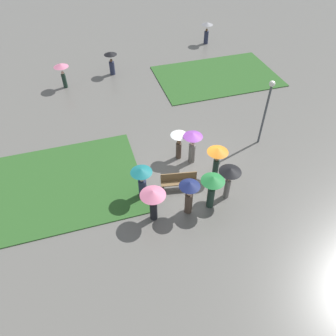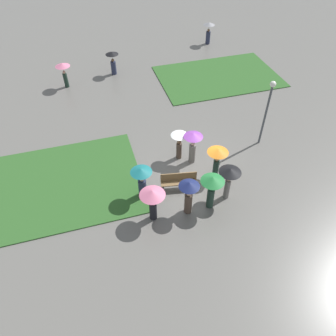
# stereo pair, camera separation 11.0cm
# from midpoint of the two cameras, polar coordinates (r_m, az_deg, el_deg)

# --- Properties ---
(ground_plane) EXTENTS (90.00, 90.00, 0.00)m
(ground_plane) POSITION_cam_midpoint_polar(r_m,az_deg,el_deg) (17.97, 4.32, 0.19)
(ground_plane) COLOR #66635E
(lawn_patch_near) EXTENTS (9.08, 6.25, 0.06)m
(lawn_patch_near) POSITION_cam_midpoint_polar(r_m,az_deg,el_deg) (17.88, -19.32, -2.95)
(lawn_patch_near) COLOR #2D5B26
(lawn_patch_near) RESTS_ON ground_plane
(lawn_patch_far) EXTENTS (9.04, 5.88, 0.06)m
(lawn_patch_far) POSITION_cam_midpoint_polar(r_m,az_deg,el_deg) (26.43, 8.85, 15.50)
(lawn_patch_far) COLOR #2D5B26
(lawn_patch_far) RESTS_ON ground_plane
(park_bench) EXTENTS (1.88, 0.74, 0.90)m
(park_bench) POSITION_cam_midpoint_polar(r_m,az_deg,el_deg) (16.52, 2.09, -2.23)
(park_bench) COLOR brown
(park_bench) RESTS_ON ground_plane
(lamp_post) EXTENTS (0.32, 0.32, 4.01)m
(lamp_post) POSITION_cam_midpoint_polar(r_m,az_deg,el_deg) (18.77, 17.17, 10.47)
(lamp_post) COLOR #474C51
(lamp_post) RESTS_ON ground_plane
(crowd_person_green) EXTENTS (1.12, 1.12, 1.97)m
(crowd_person_green) POSITION_cam_midpoint_polar(r_m,az_deg,el_deg) (15.09, 7.88, -3.02)
(crowd_person_green) COLOR #1E3328
(crowd_person_green) RESTS_ON ground_plane
(crowd_person_black) EXTENTS (1.07, 1.07, 1.94)m
(crowd_person_black) POSITION_cam_midpoint_polar(r_m,az_deg,el_deg) (15.61, 10.83, -1.35)
(crowd_person_black) COLOR slate
(crowd_person_black) RESTS_ON ground_plane
(crowd_person_white) EXTENTS (0.94, 0.94, 1.80)m
(crowd_person_white) POSITION_cam_midpoint_polar(r_m,az_deg,el_deg) (17.66, 2.16, 4.99)
(crowd_person_white) COLOR #47382D
(crowd_person_white) RESTS_ON ground_plane
(crowd_person_navy) EXTENTS (0.97, 0.97, 1.99)m
(crowd_person_navy) POSITION_cam_midpoint_polar(r_m,az_deg,el_deg) (14.83, 3.87, -4.24)
(crowd_person_navy) COLOR #47382D
(crowd_person_navy) RESTS_ON ground_plane
(crowd_person_orange) EXTENTS (1.09, 1.09, 1.86)m
(crowd_person_orange) POSITION_cam_midpoint_polar(r_m,az_deg,el_deg) (16.67, 8.79, 2.18)
(crowd_person_orange) COLOR #1E3328
(crowd_person_orange) RESTS_ON ground_plane
(crowd_person_purple) EXTENTS (1.03, 1.03, 1.96)m
(crowd_person_purple) POSITION_cam_midpoint_polar(r_m,az_deg,el_deg) (17.42, 4.54, 4.47)
(crowd_person_purple) COLOR slate
(crowd_person_purple) RESTS_ON ground_plane
(crowd_person_teal) EXTENTS (1.04, 1.04, 1.86)m
(crowd_person_teal) POSITION_cam_midpoint_polar(r_m,az_deg,el_deg) (15.62, -4.40, -1.85)
(crowd_person_teal) COLOR #282D47
(crowd_person_teal) RESTS_ON ground_plane
(crowd_person_pink) EXTENTS (1.17, 1.17, 1.89)m
(crowd_person_pink) POSITION_cam_midpoint_polar(r_m,az_deg,el_deg) (14.50, -2.50, -5.18)
(crowd_person_pink) COLOR black
(crowd_person_pink) RESTS_ON ground_plane
(lone_walker_far_path) EXTENTS (0.97, 0.97, 1.77)m
(lone_walker_far_path) POSITION_cam_midpoint_polar(r_m,az_deg,el_deg) (26.37, -9.49, 18.06)
(lone_walker_far_path) COLOR #282D47
(lone_walker_far_path) RESTS_ON ground_plane
(lone_walker_mid_plaza) EXTENTS (1.04, 1.04, 1.84)m
(lone_walker_mid_plaza) POSITION_cam_midpoint_polar(r_m,az_deg,el_deg) (25.27, -17.65, 16.08)
(lone_walker_mid_plaza) COLOR #1E3328
(lone_walker_mid_plaza) RESTS_ON ground_plane
(lone_walker_near_lawn) EXTENTS (1.00, 1.00, 1.87)m
(lone_walker_near_lawn) POSITION_cam_midpoint_polar(r_m,az_deg,el_deg) (31.40, 7.19, 22.76)
(lone_walker_near_lawn) COLOR #282D47
(lone_walker_near_lawn) RESTS_ON ground_plane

